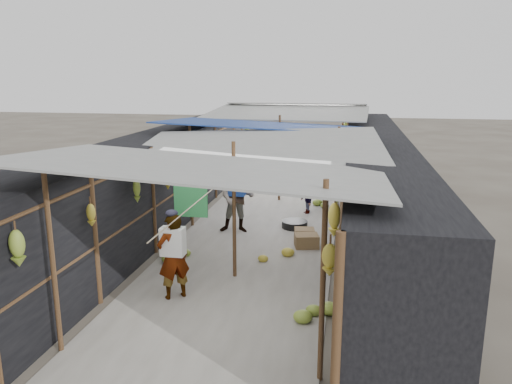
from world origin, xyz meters
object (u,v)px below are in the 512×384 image
Objects in this scene: crate_near at (307,241)px; vendor_elderly at (173,257)px; black_basin at (295,225)px; vendor_seated at (306,196)px; shopper_blue at (237,197)px.

vendor_elderly reaches higher than crate_near.
black_basin is 1.47m from vendor_seated.
black_basin is 0.36× the size of shopper_blue.
black_basin is (-0.42, 1.38, -0.06)m from crate_near.
shopper_blue is at bearing 141.74° from crate_near.
vendor_seated is at bearing 83.32° from black_basin.
shopper_blue is (-1.77, 0.83, 0.73)m from crate_near.
vendor_elderly is at bearing -98.92° from shopper_blue.
crate_near is 2.09m from shopper_blue.
crate_near is 0.80× the size of black_basin.
vendor_seated reaches higher than black_basin.
black_basin is at bearing 93.58° from crate_near.
crate_near reaches higher than black_basin.
shopper_blue is (0.24, 3.81, 0.13)m from vendor_elderly.
vendor_seated is (1.76, 5.77, -0.26)m from vendor_elderly.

